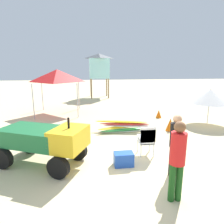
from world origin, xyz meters
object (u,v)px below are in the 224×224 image
at_px(lifeguard_far_right, 178,156).
at_px(cooler_box, 124,159).
at_px(popup_canopy, 57,76).
at_px(traffic_cone_near, 170,125).
at_px(traffic_cone_far, 159,114).
at_px(lifeguard_near_center, 176,141).
at_px(lifeguard_tower, 99,66).
at_px(beach_umbrella_left, 210,96).
at_px(stacked_plastic_chairs, 147,138).
at_px(utility_cart, 45,140).
at_px(surfboard_pile, 124,127).

relative_size(lifeguard_far_right, cooler_box, 3.18).
xyz_separation_m(popup_canopy, traffic_cone_near, (5.45, -4.21, -2.04)).
bearing_deg(traffic_cone_far, popup_canopy, 161.91).
bearing_deg(lifeguard_near_center, lifeguard_far_right, -113.74).
relative_size(lifeguard_tower, beach_umbrella_left, 1.99).
bearing_deg(lifeguard_tower, traffic_cone_far, -71.52).
height_order(stacked_plastic_chairs, traffic_cone_far, stacked_plastic_chairs).
distance_m(stacked_plastic_chairs, lifeguard_near_center, 1.34).
bearing_deg(traffic_cone_near, lifeguard_near_center, -112.38).
bearing_deg(cooler_box, utility_cart, 170.70).
relative_size(traffic_cone_far, cooler_box, 0.82).
distance_m(popup_canopy, traffic_cone_far, 6.43).
xyz_separation_m(surfboard_pile, lifeguard_near_center, (0.63, -3.75, 0.72)).
relative_size(beach_umbrella_left, traffic_cone_far, 4.44).
xyz_separation_m(lifeguard_near_center, popup_canopy, (-3.96, 7.83, 1.37)).
relative_size(utility_cart, surfboard_pile, 1.11).
relative_size(utility_cart, lifeguard_tower, 0.69).
distance_m(traffic_cone_far, cooler_box, 6.08).
xyz_separation_m(lifeguard_near_center, lifeguard_tower, (-0.96, 14.29, 1.98)).
bearing_deg(traffic_cone_far, lifeguard_near_center, -107.07).
height_order(lifeguard_far_right, lifeguard_tower, lifeguard_tower).
distance_m(surfboard_pile, lifeguard_near_center, 3.87).
bearing_deg(cooler_box, stacked_plastic_chairs, 32.36).
distance_m(surfboard_pile, traffic_cone_near, 2.12).
bearing_deg(beach_umbrella_left, surfboard_pile, -170.91).
height_order(lifeguard_far_right, traffic_cone_near, lifeguard_far_right).
relative_size(surfboard_pile, cooler_box, 4.50).
bearing_deg(stacked_plastic_chairs, utility_cart, -176.86).
distance_m(traffic_cone_near, traffic_cone_far, 2.35).
distance_m(beach_umbrella_left, traffic_cone_far, 2.79).
bearing_deg(beach_umbrella_left, cooler_box, -143.54).
bearing_deg(traffic_cone_far, surfboard_pile, -138.16).
bearing_deg(lifeguard_near_center, beach_umbrella_left, 49.07).
height_order(lifeguard_far_right, popup_canopy, popup_canopy).
relative_size(popup_canopy, traffic_cone_near, 4.74).
xyz_separation_m(utility_cart, lifeguard_far_right, (3.07, -2.05, 0.25)).
distance_m(utility_cart, lifeguard_far_right, 3.70).
xyz_separation_m(surfboard_pile, cooler_box, (-0.61, -3.06, -0.04)).
relative_size(surfboard_pile, traffic_cone_far, 5.52).
height_order(lifeguard_near_center, lifeguard_tower, lifeguard_tower).
distance_m(lifeguard_far_right, beach_umbrella_left, 6.96).
height_order(stacked_plastic_chairs, surfboard_pile, stacked_plastic_chairs).
height_order(utility_cart, surfboard_pile, utility_cart).
height_order(stacked_plastic_chairs, cooler_box, stacked_plastic_chairs).
relative_size(surfboard_pile, traffic_cone_near, 4.43).
xyz_separation_m(utility_cart, cooler_box, (2.27, -0.37, -0.59)).
bearing_deg(cooler_box, traffic_cone_near, 47.05).
bearing_deg(beach_umbrella_left, popup_canopy, 156.77).
bearing_deg(beach_umbrella_left, lifeguard_near_center, -130.93).
relative_size(beach_umbrella_left, cooler_box, 3.62).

